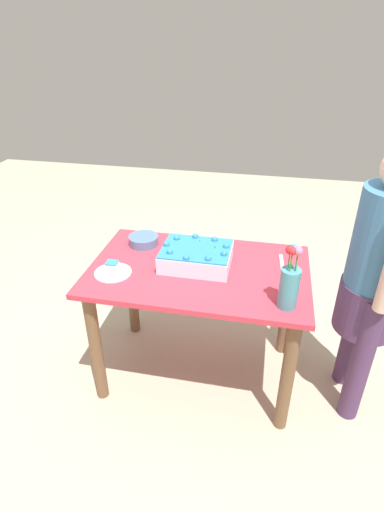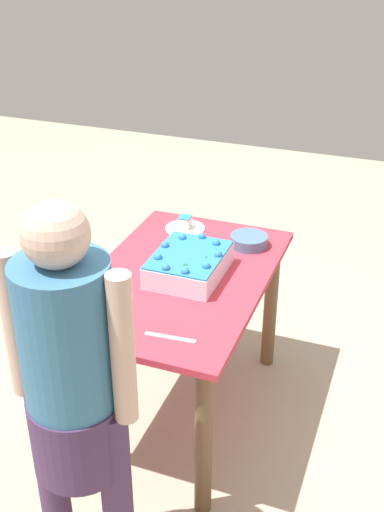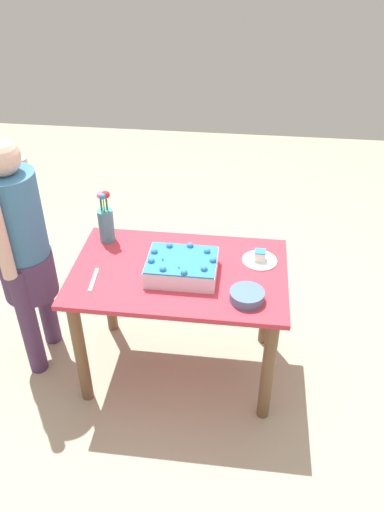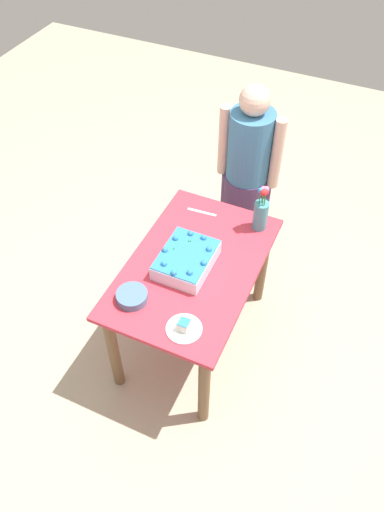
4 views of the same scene
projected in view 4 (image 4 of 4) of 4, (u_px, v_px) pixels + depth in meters
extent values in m
plane|color=#B1A68D|center=(193.00, 336.00, 3.56)|extent=(8.00, 8.00, 0.00)
cube|color=#C63343|center=(193.00, 266.00, 3.00)|extent=(1.19, 0.76, 0.03)
cylinder|color=brown|center=(185.00, 240.00, 3.69)|extent=(0.07, 0.07, 0.74)
cylinder|color=brown|center=(113.00, 351.00, 3.05)|extent=(0.07, 0.07, 0.74)
cylinder|color=brown|center=(262.00, 265.00, 3.52)|extent=(0.07, 0.07, 0.74)
cylinder|color=brown|center=(204.00, 388.00, 2.88)|extent=(0.07, 0.07, 0.74)
cube|color=white|center=(186.00, 260.00, 2.95)|extent=(0.38, 0.30, 0.10)
cube|color=#2C7BBA|center=(186.00, 254.00, 2.91)|extent=(0.37, 0.29, 0.01)
sphere|color=#2C7BBA|center=(174.00, 273.00, 2.81)|extent=(0.04, 0.04, 0.04)
sphere|color=#2C7BBA|center=(190.00, 273.00, 2.81)|extent=(0.04, 0.04, 0.04)
sphere|color=#2C7BBA|center=(204.00, 263.00, 2.86)|extent=(0.04, 0.04, 0.04)
sphere|color=#2C7BBA|center=(209.00, 249.00, 2.93)|extent=(0.04, 0.04, 0.04)
sphere|color=#2C7BBA|center=(204.00, 238.00, 2.99)|extent=(0.04, 0.04, 0.04)
sphere|color=#2C7BBA|center=(191.00, 234.00, 3.02)|extent=(0.04, 0.04, 0.04)
sphere|color=#2C7BBA|center=(176.00, 238.00, 2.99)|extent=(0.04, 0.04, 0.04)
sphere|color=#2C7BBA|center=(165.00, 250.00, 2.92)|extent=(0.04, 0.04, 0.04)
sphere|color=#2C7BBA|center=(164.00, 264.00, 2.85)|extent=(0.04, 0.04, 0.04)
cone|color=#2D8438|center=(174.00, 249.00, 2.94)|extent=(0.02, 0.02, 0.02)
cone|color=#2D8438|center=(189.00, 241.00, 2.98)|extent=(0.02, 0.02, 0.02)
cone|color=#2D8438|center=(191.00, 241.00, 2.98)|extent=(0.02, 0.02, 0.02)
cylinder|color=white|center=(184.00, 329.00, 2.68)|extent=(0.20, 0.20, 0.01)
cube|color=white|center=(184.00, 325.00, 2.66)|extent=(0.06, 0.06, 0.06)
cube|color=#2C82C2|center=(184.00, 322.00, 2.63)|extent=(0.06, 0.06, 0.01)
cube|color=silver|center=(202.00, 212.00, 3.30)|extent=(0.03, 0.20, 0.00)
cylinder|color=teal|center=(260.00, 216.00, 3.13)|extent=(0.09, 0.09, 0.20)
cylinder|color=#2D8438|center=(263.00, 199.00, 3.01)|extent=(0.01, 0.01, 0.10)
sphere|color=red|center=(264.00, 193.00, 2.97)|extent=(0.04, 0.04, 0.04)
cylinder|color=#2D8438|center=(265.00, 199.00, 3.01)|extent=(0.01, 0.01, 0.10)
sphere|color=red|center=(266.00, 192.00, 2.97)|extent=(0.04, 0.04, 0.04)
cylinder|color=#2D8438|center=(265.00, 196.00, 3.03)|extent=(0.01, 0.01, 0.10)
sphere|color=pink|center=(266.00, 189.00, 2.99)|extent=(0.04, 0.04, 0.04)
cylinder|color=#2D8438|center=(263.00, 195.00, 3.03)|extent=(0.01, 0.01, 0.10)
sphere|color=pink|center=(263.00, 189.00, 3.00)|extent=(0.03, 0.03, 0.03)
cylinder|color=#2D8438|center=(260.00, 197.00, 3.02)|extent=(0.01, 0.01, 0.10)
sphere|color=#2D81C3|center=(261.00, 190.00, 2.99)|extent=(0.03, 0.03, 0.03)
cylinder|color=slate|center=(132.00, 296.00, 2.80)|extent=(0.18, 0.18, 0.05)
cylinder|color=#4B3055|center=(227.00, 213.00, 3.86)|extent=(0.11, 0.11, 0.78)
cylinder|color=#4B3055|center=(259.00, 223.00, 3.78)|extent=(0.11, 0.11, 0.78)
cylinder|color=#4B3055|center=(245.00, 191.00, 3.62)|extent=(0.31, 0.32, 0.28)
cylinder|color=teal|center=(250.00, 147.00, 3.34)|extent=(0.30, 0.30, 0.52)
sphere|color=beige|center=(255.00, 100.00, 3.08)|extent=(0.20, 0.20, 0.20)
cylinder|color=beige|center=(224.00, 141.00, 3.39)|extent=(0.08, 0.08, 0.52)
cylinder|color=beige|center=(277.00, 154.00, 3.29)|extent=(0.08, 0.08, 0.52)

